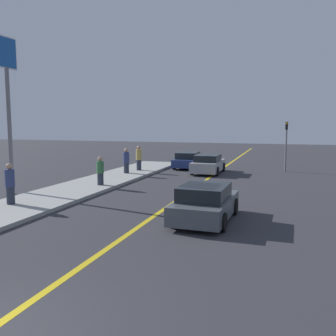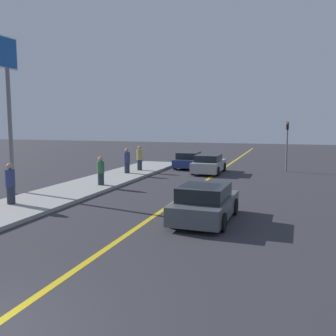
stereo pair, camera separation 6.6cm
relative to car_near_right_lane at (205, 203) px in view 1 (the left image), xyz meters
name	(u,v)px [view 1 (the left image)]	position (x,y,z in m)	size (l,w,h in m)	color
road_center_line	(205,181)	(-1.99, 9.07, -0.64)	(0.20, 60.00, 0.01)	gold
sidewalk_left	(81,188)	(-7.68, 4.29, -0.56)	(3.27, 26.43, 0.16)	#9E9E99
car_near_right_lane	(205,203)	(0.00, 0.00, 0.00)	(2.00, 3.95, 1.33)	#4C5156
car_ahead_center	(208,164)	(-2.52, 12.64, 0.00)	(1.91, 4.03, 1.31)	#9E9EA3
car_far_distant	(188,160)	(-4.61, 15.13, -0.03)	(1.96, 4.07, 1.25)	navy
pedestrian_near_curb	(10,184)	(-8.20, -0.45, 0.37)	(0.39, 0.39, 1.72)	#282D3D
pedestrian_mid_group	(100,171)	(-6.92, 5.02, 0.28)	(0.40, 0.40, 1.56)	#282D3D
pedestrian_far_standing	(126,161)	(-7.55, 9.88, 0.34)	(0.42, 0.42, 1.68)	#282D3D
pedestrian_by_sign	(139,158)	(-7.32, 11.56, 0.38)	(0.40, 0.40, 1.74)	#282D3D
traffic_light	(286,141)	(2.63, 15.18, 1.59)	(0.18, 0.40, 3.59)	slate
roadside_sign	(7,84)	(-10.20, 2.02, 4.77)	(0.20, 1.41, 7.62)	slate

